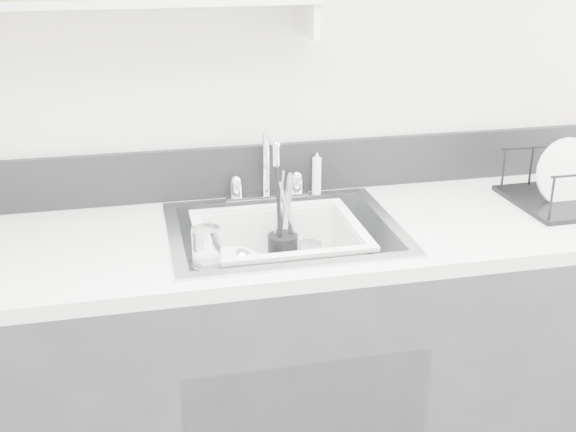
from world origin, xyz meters
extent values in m
cube|color=silver|center=(0.00, 1.49, 1.30)|extent=(3.50, 0.02, 2.60)
cube|color=#2C2C30|center=(0.00, 1.19, 0.44)|extent=(3.20, 0.62, 0.88)
cube|color=white|center=(0.00, 1.19, 0.90)|extent=(3.20, 0.62, 0.04)
cube|color=black|center=(0.00, 1.49, 1.00)|extent=(3.20, 0.02, 0.16)
cube|color=silver|center=(0.00, 1.44, 0.93)|extent=(0.26, 0.06, 0.02)
cylinder|color=silver|center=(-0.10, 1.44, 0.96)|extent=(0.04, 0.04, 0.05)
cylinder|color=silver|center=(0.10, 1.44, 0.96)|extent=(0.04, 0.04, 0.05)
cylinder|color=silver|center=(0.00, 1.44, 1.03)|extent=(0.02, 0.02, 0.20)
cylinder|color=silver|center=(0.00, 1.37, 1.14)|extent=(0.02, 0.15, 0.02)
cylinder|color=white|center=(0.16, 1.44, 0.99)|extent=(0.03, 0.03, 0.14)
cube|color=silver|center=(-0.35, 1.42, 1.52)|extent=(1.00, 0.16, 0.02)
cube|color=silver|center=(0.13, 1.42, 1.46)|extent=(0.02, 0.14, 0.10)
cylinder|color=white|center=(-0.13, 1.14, 0.77)|extent=(0.22, 0.22, 0.01)
cylinder|color=white|center=(-0.13, 1.15, 0.79)|extent=(0.21, 0.21, 0.01)
cylinder|color=white|center=(-0.14, 1.14, 0.82)|extent=(0.25, 0.24, 0.09)
cylinder|color=black|center=(0.01, 1.25, 0.82)|extent=(0.09, 0.09, 0.11)
cylinder|color=silver|center=(0.00, 1.26, 0.92)|extent=(0.01, 0.05, 0.22)
cylinder|color=silver|center=(0.02, 1.24, 0.91)|extent=(0.02, 0.04, 0.20)
cylinder|color=black|center=(0.00, 1.25, 0.94)|extent=(0.01, 0.06, 0.24)
cylinder|color=white|center=(0.08, 1.22, 0.81)|extent=(0.07, 0.07, 0.09)
cylinder|color=white|center=(-0.24, 1.01, 0.97)|extent=(0.09, 0.09, 0.10)
imported|color=white|center=(0.07, 1.13, 0.78)|extent=(0.14, 0.14, 0.03)
camera|label=1|loc=(-0.39, -0.62, 1.71)|focal=45.00mm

